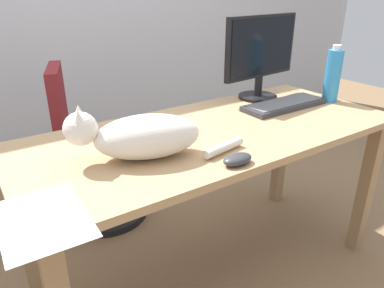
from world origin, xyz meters
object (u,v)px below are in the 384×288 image
(keyboard, at_px, (284,105))
(computer_mouse, at_px, (237,159))
(water_bottle, at_px, (333,75))
(cat, at_px, (141,136))
(monitor, at_px, (261,54))
(office_chair, at_px, (92,157))

(keyboard, distance_m, computer_mouse, 0.68)
(computer_mouse, bearing_deg, water_bottle, 18.45)
(cat, bearing_deg, monitor, 20.24)
(monitor, distance_m, computer_mouse, 0.82)
(water_bottle, bearing_deg, monitor, 137.56)
(cat, height_order, water_bottle, water_bottle)
(office_chair, height_order, monitor, monitor)
(computer_mouse, bearing_deg, office_chair, 98.74)
(monitor, height_order, cat, monitor)
(monitor, xyz_separation_m, keyboard, (-0.00, -0.19, -0.21))
(keyboard, height_order, cat, cat)
(water_bottle, bearing_deg, office_chair, 143.21)
(office_chair, height_order, keyboard, office_chair)
(office_chair, height_order, water_bottle, water_bottle)
(keyboard, bearing_deg, office_chair, 136.73)
(computer_mouse, xyz_separation_m, water_bottle, (0.86, 0.29, 0.11))
(office_chair, xyz_separation_m, computer_mouse, (0.16, -1.05, 0.37))
(office_chair, xyz_separation_m, cat, (-0.08, -0.82, 0.43))
(cat, distance_m, computer_mouse, 0.33)
(computer_mouse, relative_size, water_bottle, 0.39)
(computer_mouse, height_order, water_bottle, water_bottle)
(keyboard, bearing_deg, water_bottle, -11.76)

